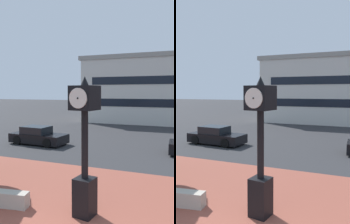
% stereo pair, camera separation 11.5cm
% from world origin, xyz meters
% --- Properties ---
extents(street_clock, '(0.81, 0.85, 4.21)m').
position_xyz_m(street_clock, '(-0.33, 2.64, 2.14)').
color(street_clock, black).
rests_on(street_clock, ground).
extents(car_street_far, '(4.22, 2.00, 1.28)m').
position_xyz_m(car_street_far, '(-7.44, 11.03, 0.57)').
color(car_street_far, black).
rests_on(car_street_far, ground).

